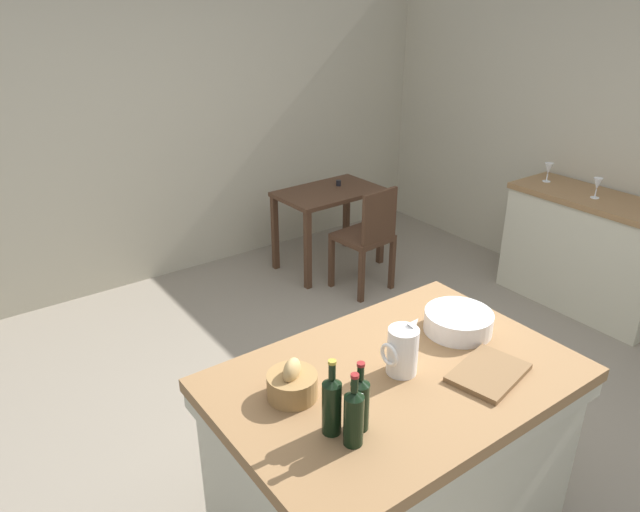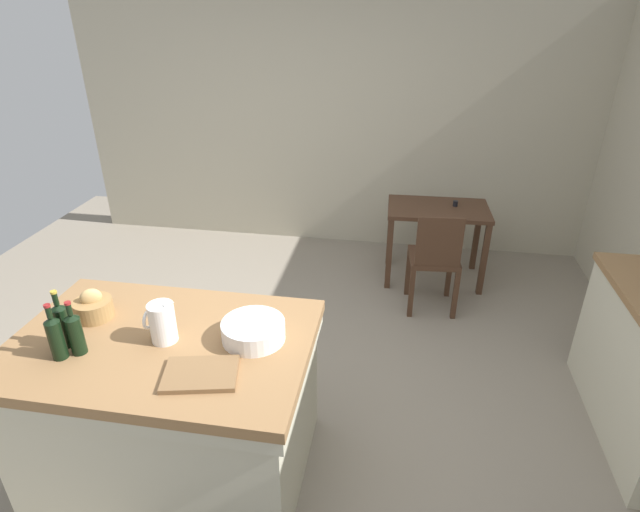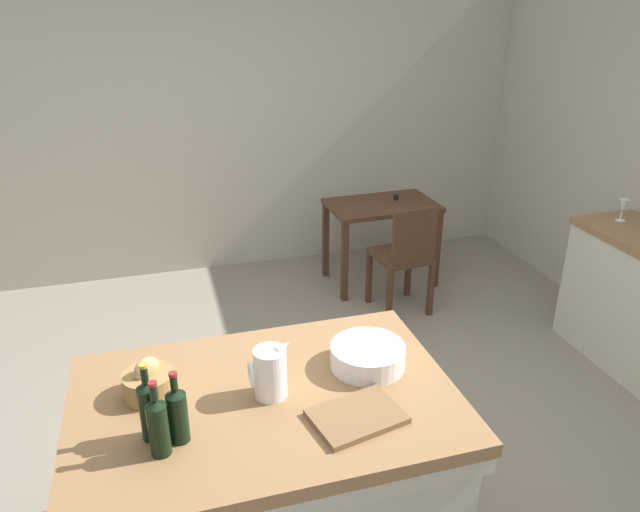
% 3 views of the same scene
% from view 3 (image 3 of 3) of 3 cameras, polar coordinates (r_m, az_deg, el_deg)
% --- Properties ---
extents(ground_plane, '(6.76, 6.76, 0.00)m').
position_cam_3_polar(ground_plane, '(3.53, 0.30, -17.44)').
color(ground_plane, gray).
extents(wall_back, '(5.32, 0.12, 2.60)m').
position_cam_3_polar(wall_back, '(5.29, -7.85, 12.53)').
color(wall_back, '#B2AA93').
rests_on(wall_back, ground).
extents(island_table, '(1.52, 1.01, 0.87)m').
position_cam_3_polar(island_table, '(2.68, -4.99, -20.16)').
color(island_table, olive).
rests_on(island_table, ground).
extents(writing_desk, '(0.92, 0.59, 0.77)m').
position_cam_3_polar(writing_desk, '(5.04, 5.95, 3.83)').
color(writing_desk, '#472D1E').
rests_on(writing_desk, ground).
extents(wooden_chair, '(0.43, 0.43, 0.91)m').
position_cam_3_polar(wooden_chair, '(4.58, 8.18, 0.09)').
color(wooden_chair, '#472D1E').
rests_on(wooden_chair, ground).
extents(pitcher, '(0.17, 0.13, 0.25)m').
position_cam_3_polar(pitcher, '(2.36, -4.86, -11.11)').
color(pitcher, white).
rests_on(pitcher, island_table).
extents(wash_bowl, '(0.32, 0.32, 0.10)m').
position_cam_3_polar(wash_bowl, '(2.56, 4.61, -9.57)').
color(wash_bowl, white).
rests_on(wash_bowl, island_table).
extents(bread_basket, '(0.20, 0.20, 0.17)m').
position_cam_3_polar(bread_basket, '(2.47, -16.19, -11.61)').
color(bread_basket, olive).
rests_on(bread_basket, island_table).
extents(cutting_board, '(0.38, 0.30, 0.02)m').
position_cam_3_polar(cutting_board, '(2.30, 3.56, -15.17)').
color(cutting_board, brown).
rests_on(cutting_board, island_table).
extents(wine_bottle_dark, '(0.07, 0.07, 0.29)m').
position_cam_3_polar(wine_bottle_dark, '(2.20, -13.57, -14.53)').
color(wine_bottle_dark, black).
rests_on(wine_bottle_dark, island_table).
extents(wine_bottle_amber, '(0.07, 0.07, 0.31)m').
position_cam_3_polar(wine_bottle_amber, '(2.23, -16.15, -13.94)').
color(wine_bottle_amber, black).
rests_on(wine_bottle_amber, island_table).
extents(wine_bottle_green, '(0.07, 0.07, 0.30)m').
position_cam_3_polar(wine_bottle_green, '(2.16, -15.34, -15.45)').
color(wine_bottle_green, black).
rests_on(wine_bottle_green, island_table).
extents(wine_glass_middle, '(0.07, 0.07, 0.15)m').
position_cam_3_polar(wine_glass_middle, '(4.51, 27.19, 4.30)').
color(wine_glass_middle, white).
rests_on(wine_glass_middle, side_cabinet).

